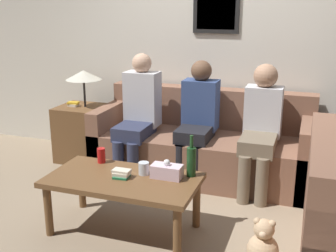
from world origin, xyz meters
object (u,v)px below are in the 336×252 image
(coffee_table, at_px, (123,185))
(person_right, at_px, (261,124))
(person_middle, at_px, (198,117))
(person_left, at_px, (138,112))
(wine_bottle, at_px, (191,161))
(couch_main, at_px, (203,146))
(drinking_glass, at_px, (144,168))
(teddy_bear, at_px, (263,245))

(coffee_table, relative_size, person_right, 0.97)
(person_middle, xyz_separation_m, person_right, (0.61, -0.04, -0.00))
(person_left, bearing_deg, person_right, 1.43)
(coffee_table, xyz_separation_m, person_left, (-0.34, 1.11, 0.27))
(coffee_table, height_order, wine_bottle, wine_bottle)
(couch_main, height_order, coffee_table, couch_main)
(coffee_table, height_order, person_right, person_right)
(person_left, xyz_separation_m, person_right, (1.21, 0.03, -0.02))
(person_right, bearing_deg, drinking_glass, -125.80)
(person_middle, height_order, teddy_bear, person_middle)
(coffee_table, distance_m, person_left, 1.19)
(person_middle, bearing_deg, person_right, -3.59)
(person_middle, distance_m, teddy_bear, 1.59)
(couch_main, distance_m, drinking_glass, 1.22)
(coffee_table, xyz_separation_m, wine_bottle, (0.47, 0.20, 0.18))
(drinking_glass, xyz_separation_m, person_left, (-0.47, 1.00, 0.17))
(couch_main, bearing_deg, person_middle, -101.90)
(person_right, bearing_deg, person_left, -178.57)
(wine_bottle, relative_size, drinking_glass, 3.32)
(couch_main, distance_m, person_right, 0.70)
(person_middle, bearing_deg, wine_bottle, -77.30)
(coffee_table, bearing_deg, wine_bottle, 22.99)
(person_left, relative_size, teddy_bear, 3.64)
(wine_bottle, height_order, teddy_bear, wine_bottle)
(drinking_glass, xyz_separation_m, teddy_bear, (0.94, -0.21, -0.35))
(teddy_bear, bearing_deg, wine_bottle, 153.43)
(wine_bottle, distance_m, person_middle, 1.00)
(wine_bottle, bearing_deg, coffee_table, -157.01)
(wine_bottle, xyz_separation_m, person_middle, (-0.22, 0.98, 0.07))
(person_middle, bearing_deg, teddy_bear, -57.46)
(drinking_glass, xyz_separation_m, person_middle, (0.13, 1.07, 0.15))
(person_left, height_order, person_right, person_left)
(coffee_table, relative_size, teddy_bear, 3.39)
(person_left, relative_size, person_middle, 1.04)
(drinking_glass, height_order, person_right, person_right)
(wine_bottle, distance_m, drinking_glass, 0.37)
(coffee_table, distance_m, drinking_glass, 0.20)
(drinking_glass, bearing_deg, wine_bottle, 14.63)
(person_right, bearing_deg, wine_bottle, -112.77)
(teddy_bear, bearing_deg, person_left, 139.46)
(couch_main, distance_m, person_left, 0.75)
(teddy_bear, bearing_deg, drinking_glass, 167.69)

